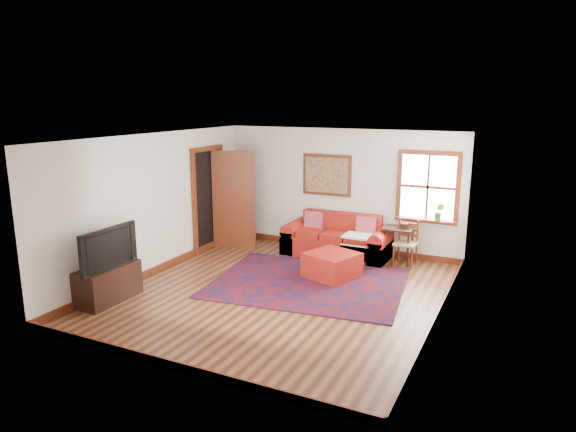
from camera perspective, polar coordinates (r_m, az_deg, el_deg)
The scene contains 13 objects.
ground at distance 8.44m, azimuth -0.81°, elevation -8.48°, with size 5.50×5.50×0.00m, color #401E11.
room_envelope at distance 8.00m, azimuth -0.80°, elevation 2.63°, with size 5.04×5.54×2.52m.
window at distance 10.04m, azimuth 15.39°, elevation 2.32°, with size 1.18×0.20×1.38m.
doorway at distance 10.70m, azimuth -7.13°, elevation 1.99°, with size 0.89×1.08×2.14m.
framed_artwork at distance 10.58m, azimuth 4.32°, elevation 4.56°, with size 1.05×0.07×0.85m.
persian_rug at distance 8.84m, azimuth 2.26°, elevation -7.40°, with size 3.17×2.54×0.02m, color #590C10.
red_leather_sofa at distance 10.36m, azimuth 5.49°, elevation -2.86°, with size 2.11×0.87×0.83m.
red_ottoman at distance 9.07m, azimuth 4.91°, elevation -5.48°, with size 0.78×0.78×0.45m, color maroon.
side_table at distance 9.98m, azimuth 12.14°, elevation -1.96°, with size 0.57×0.43×0.69m.
ladder_back_chair at distance 9.89m, azimuth 13.03°, elevation -2.76°, with size 0.42×0.40×0.87m.
media_cabinet at distance 8.49m, azimuth -19.34°, elevation -7.09°, with size 0.46×1.02×0.56m, color black.
television at distance 8.26m, azimuth -19.83°, elevation -3.30°, with size 1.11×0.15×0.64m, color black.
candle_hurricane at distance 8.60m, azimuth -17.50°, elevation -4.13°, with size 0.12×0.12×0.18m.
Camera 1 is at (3.53, -7.03, 3.08)m, focal length 32.00 mm.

